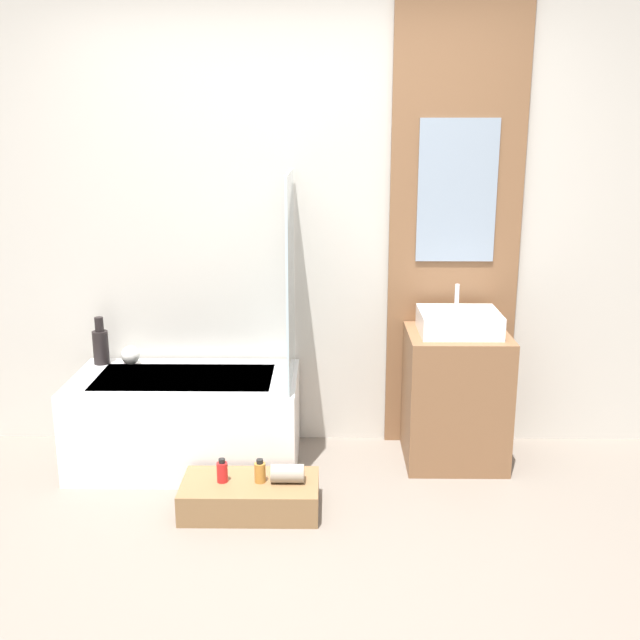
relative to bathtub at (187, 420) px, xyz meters
name	(u,v)px	position (x,y,z in m)	size (l,w,h in m)	color
ground_plane	(285,594)	(0.61, -1.21, -0.25)	(12.00, 12.00, 0.00)	slate
wall_tiled_back	(298,222)	(0.61, 0.37, 1.05)	(4.20, 0.06, 2.60)	beige
wall_wood_accent	(455,221)	(1.48, 0.32, 1.06)	(0.73, 0.04, 2.60)	brown
bathtub	(187,420)	(0.00, 0.00, 0.00)	(1.22, 0.65, 0.50)	white
glass_shower_screen	(290,278)	(0.58, 0.00, 0.80)	(0.01, 0.64, 1.10)	silver
wooden_step_bench	(250,496)	(0.40, -0.53, -0.18)	(0.67, 0.35, 0.15)	olive
vanity_cabinet	(455,397)	(1.48, 0.06, 0.12)	(0.54, 0.49, 0.74)	brown
sink	(459,322)	(1.48, 0.06, 0.55)	(0.42, 0.35, 0.25)	white
vase_tall_dark	(101,345)	(-0.52, 0.23, 0.36)	(0.09, 0.09, 0.27)	black
vase_round_light	(130,355)	(-0.35, 0.22, 0.30)	(0.11, 0.11, 0.11)	silver
bottle_soap_primary	(222,471)	(0.27, -0.53, -0.05)	(0.05, 0.05, 0.12)	red
bottle_soap_secondary	(260,472)	(0.45, -0.53, -0.05)	(0.05, 0.05, 0.12)	#B2752D
towel_roll	(287,473)	(0.59, -0.53, -0.06)	(0.09, 0.09, 0.16)	gray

